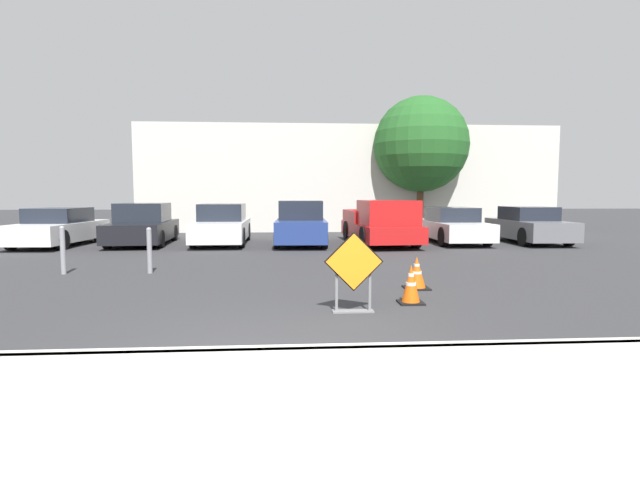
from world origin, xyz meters
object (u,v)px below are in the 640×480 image
object	(u,v)px
bollard_nearest	(149,249)
bollard_second	(63,249)
parked_car_second	(143,226)
road_closed_sign	(354,270)
parked_car_third	(222,225)
parked_car_fourth	(301,225)
pickup_truck	(382,225)
traffic_cone_second	(417,273)
traffic_cone_nearest	(411,285)
parked_car_nearest	(58,228)
parked_car_fifth	(452,226)
parked_car_sixth	(529,226)

from	to	relation	value
bollard_nearest	bollard_second	distance (m)	1.92
parked_car_second	bollard_second	bearing A→B (deg)	88.06
bollard_nearest	bollard_second	bearing A→B (deg)	180.00
road_closed_sign	parked_car_third	bearing A→B (deg)	106.77
parked_car_fourth	pickup_truck	distance (m)	2.90
pickup_truck	traffic_cone_second	bearing A→B (deg)	80.03
parked_car_third	pickup_truck	distance (m)	5.80
traffic_cone_second	pickup_truck	distance (m)	8.43
parked_car_third	bollard_second	size ratio (longest dim) A/B	4.25
parked_car_second	bollard_second	world-z (taller)	parked_car_second
pickup_truck	bollard_nearest	size ratio (longest dim) A/B	4.97
traffic_cone_nearest	parked_car_nearest	size ratio (longest dim) A/B	0.14
traffic_cone_second	bollard_nearest	world-z (taller)	bollard_nearest
parked_car_second	pickup_truck	size ratio (longest dim) A/B	0.87
parked_car_fourth	bollard_second	size ratio (longest dim) A/B	3.86
parked_car_second	parked_car_nearest	bearing A→B (deg)	2.62
road_closed_sign	parked_car_nearest	bearing A→B (deg)	129.92
traffic_cone_second	parked_car_fifth	world-z (taller)	parked_car_fifth
traffic_cone_nearest	bollard_nearest	distance (m)	6.29
parked_car_nearest	parked_car_fifth	world-z (taller)	parked_car_nearest
traffic_cone_nearest	pickup_truck	bearing A→B (deg)	81.77
parked_car_second	bollard_second	distance (m)	6.94
parked_car_fifth	parked_car_fourth	bearing A→B (deg)	5.05
road_closed_sign	traffic_cone_second	world-z (taller)	road_closed_sign
parked_car_second	parked_car_fifth	world-z (taller)	parked_car_second
parked_car_second	parked_car_fifth	size ratio (longest dim) A/B	0.99
traffic_cone_second	parked_car_third	distance (m)	10.35
traffic_cone_nearest	parked_car_sixth	bearing A→B (deg)	54.97
road_closed_sign	bollard_nearest	distance (m)	5.85
road_closed_sign	parked_car_second	size ratio (longest dim) A/B	0.27
bollard_nearest	bollard_second	size ratio (longest dim) A/B	0.96
parked_car_nearest	bollard_second	distance (m)	7.30
road_closed_sign	pickup_truck	world-z (taller)	pickup_truck
pickup_truck	bollard_second	size ratio (longest dim) A/B	4.78
parked_car_third	bollard_nearest	distance (m)	6.91
road_closed_sign	bollard_nearest	world-z (taller)	road_closed_sign
parked_car_second	parked_car_fourth	xyz separation A→B (m)	(5.73, -0.58, 0.05)
bollard_second	traffic_cone_second	bearing A→B (deg)	-17.08
parked_car_third	parked_car_sixth	size ratio (longest dim) A/B	1.06
road_closed_sign	traffic_cone_nearest	size ratio (longest dim) A/B	1.91
pickup_truck	parked_car_sixth	world-z (taller)	pickup_truck
parked_car_sixth	bollard_nearest	world-z (taller)	parked_car_sixth
bollard_nearest	parked_car_nearest	bearing A→B (deg)	126.42
parked_car_third	pickup_truck	xyz separation A→B (m)	(5.74, -0.81, 0.05)
parked_car_nearest	parked_car_fifth	distance (m)	14.31
parked_car_nearest	bollard_second	bearing A→B (deg)	117.15
road_closed_sign	traffic_cone_second	distance (m)	2.38
parked_car_third	parked_car_sixth	distance (m)	11.45
traffic_cone_second	parked_car_fourth	size ratio (longest dim) A/B	0.15
traffic_cone_second	parked_car_fifth	xyz separation A→B (m)	(3.80, 9.10, 0.32)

